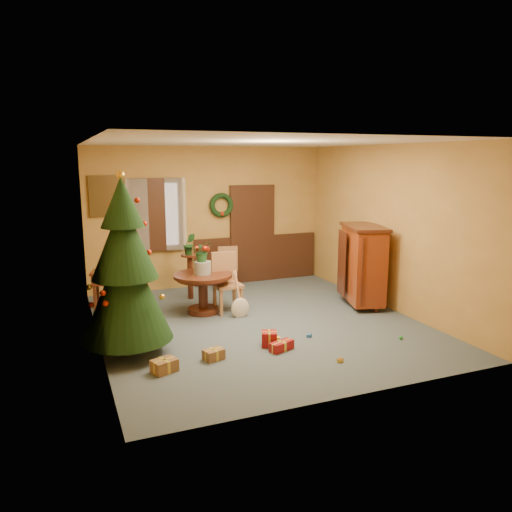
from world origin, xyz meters
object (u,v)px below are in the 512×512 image
chair_near (226,280)px  sideboard (363,263)px  writing_desk (116,281)px  dining_table (203,286)px  christmas_tree (125,270)px

chair_near → sideboard: (2.42, -0.60, 0.23)m
writing_desk → dining_table: bearing=-27.1°
chair_near → christmas_tree: 2.42m
dining_table → sideboard: size_ratio=0.69×
chair_near → dining_table: bearing=175.7°
chair_near → christmas_tree: bearing=-143.6°
dining_table → writing_desk: writing_desk is taller
christmas_tree → chair_near: bearing=36.4°
christmas_tree → writing_desk: christmas_tree is taller
dining_table → writing_desk: size_ratio=1.14×
christmas_tree → sideboard: 4.39m
writing_desk → chair_near: bearing=-22.4°
christmas_tree → writing_desk: 2.23m
chair_near → christmas_tree: christmas_tree is taller
writing_desk → sideboard: size_ratio=0.60×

